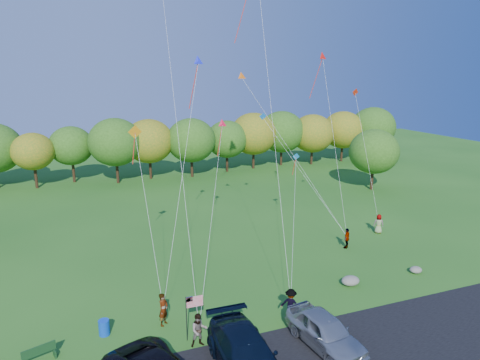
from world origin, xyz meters
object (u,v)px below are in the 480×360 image
(flyer_e, at_px, (379,224))
(minivan_silver, at_px, (325,331))
(minivan_navy, at_px, (246,356))
(flyer_a, at_px, (163,309))
(park_bench, at_px, (39,353))
(trash_barrel, at_px, (104,328))
(flyer_c, at_px, (291,304))
(flyer_d, at_px, (347,238))
(flyer_b, at_px, (199,330))

(flyer_e, bearing_deg, minivan_silver, 71.97)
(minivan_navy, distance_m, minivan_silver, 4.60)
(flyer_a, relative_size, flyer_e, 1.11)
(minivan_silver, height_order, park_bench, minivan_silver)
(minivan_silver, xyz_separation_m, trash_barrel, (-10.65, 5.20, -0.49))
(flyer_c, bearing_deg, flyer_a, 24.24)
(park_bench, bearing_deg, minivan_silver, -35.44)
(flyer_c, distance_m, flyer_d, 11.88)
(flyer_b, relative_size, flyer_d, 1.07)
(flyer_d, bearing_deg, minivan_silver, 12.60)
(flyer_b, height_order, flyer_c, flyer_c)
(minivan_silver, distance_m, flyer_a, 8.97)
(flyer_a, bearing_deg, flyer_d, -28.34)
(minivan_navy, height_order, flyer_b, minivan_navy)
(flyer_a, bearing_deg, minivan_silver, -81.85)
(minivan_silver, xyz_separation_m, flyer_b, (-6.07, 2.42, -0.01))
(flyer_d, bearing_deg, flyer_b, -9.02)
(minivan_navy, xyz_separation_m, flyer_e, (17.90, 13.09, -0.12))
(flyer_a, bearing_deg, flyer_e, -27.72)
(minivan_silver, distance_m, flyer_b, 6.53)
(flyer_b, xyz_separation_m, flyer_e, (19.39, 10.18, -0.05))
(flyer_c, xyz_separation_m, flyer_e, (13.72, 9.54, -0.05))
(flyer_e, bearing_deg, park_bench, 46.10)
(minivan_silver, relative_size, flyer_d, 2.98)
(flyer_a, distance_m, flyer_b, 2.94)
(minivan_silver, height_order, flyer_b, flyer_b)
(flyer_b, height_order, park_bench, flyer_b)
(trash_barrel, bearing_deg, flyer_e, 17.14)
(flyer_b, bearing_deg, flyer_c, 10.13)
(flyer_a, relative_size, flyer_c, 1.05)
(minivan_silver, relative_size, trash_barrel, 5.82)
(flyer_d, relative_size, flyer_e, 0.98)
(flyer_d, relative_size, park_bench, 1.09)
(flyer_b, bearing_deg, minivan_navy, -59.21)
(flyer_d, bearing_deg, minivan_navy, 1.83)
(minivan_silver, bearing_deg, minivan_navy, 179.14)
(flyer_b, relative_size, flyer_c, 1.00)
(minivan_silver, relative_size, flyer_e, 2.92)
(flyer_b, xyz_separation_m, park_bench, (-7.73, 1.61, -0.44))
(flyer_a, relative_size, flyer_b, 1.05)
(flyer_b, relative_size, park_bench, 1.17)
(flyer_b, height_order, trash_barrel, flyer_b)
(trash_barrel, bearing_deg, minivan_silver, -26.03)
(flyer_e, bearing_deg, trash_barrel, 45.71)
(flyer_a, distance_m, flyer_e, 22.09)
(flyer_b, height_order, flyer_e, flyer_b)
(flyer_e, height_order, park_bench, flyer_e)
(minivan_silver, bearing_deg, flyer_a, 138.89)
(flyer_a, xyz_separation_m, flyer_d, (16.11, 5.69, -0.11))
(minivan_silver, relative_size, flyer_b, 2.77)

